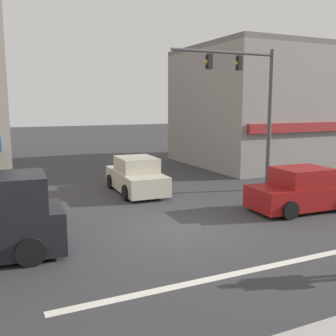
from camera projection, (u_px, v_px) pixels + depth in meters
ground_plane at (178, 229)px, 12.29m from camera, size 120.00×120.00×0.00m
lane_marking_stripe at (244, 272)px, 9.15m from camera, size 9.00×0.24×0.01m
building_right_corner at (286, 106)px, 26.52m from camera, size 13.51×9.08×7.39m
traffic_light_mast at (252, 97)px, 16.88m from camera, size 4.89×0.27×6.20m
sedan_crossing_leftbound at (136, 176)px, 17.29m from camera, size 2.01×4.17×1.58m
sedan_crossing_center at (303, 191)px, 14.43m from camera, size 4.18×2.04×1.58m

